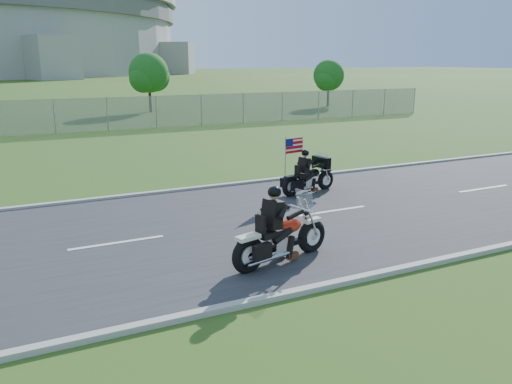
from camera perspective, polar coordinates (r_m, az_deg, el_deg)
name	(u,v)px	position (r m, az deg, el deg)	size (l,w,h in m)	color
ground	(198,232)	(12.66, -6.64, -4.61)	(420.00, 420.00, 0.00)	#214716
road	(198,232)	(12.66, -6.64, -4.52)	(120.00, 8.00, 0.04)	#28282B
curb_north	(158,193)	(16.38, -11.17, -0.08)	(120.00, 0.18, 0.12)	#9E9B93
curb_south	(270,298)	(9.18, 1.63, -12.04)	(120.00, 0.18, 0.12)	#9E9B93
tree_fence_near	(149,75)	(42.54, -12.11, 12.95)	(3.52, 3.28, 4.75)	#382316
tree_fence_far	(329,77)	(47.07, 8.32, 12.87)	(3.08, 2.87, 4.20)	#382316
motorcycle_lead	(280,239)	(10.57, 2.76, -5.37)	(2.54, 1.03, 1.74)	black
motorcycle_follow	(309,178)	(16.12, 6.02, 1.55)	(2.16, 0.89, 1.82)	black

